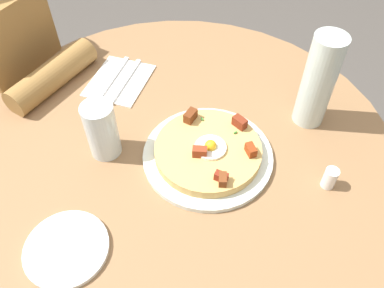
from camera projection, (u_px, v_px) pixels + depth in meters
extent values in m
plane|color=#4C4742|center=(182.00, 273.00, 1.46)|extent=(6.00, 6.00, 0.00)
cylinder|color=olive|center=(176.00, 148.00, 0.91)|extent=(1.00, 1.00, 0.03)
cylinder|color=#333338|center=(180.00, 226.00, 1.19)|extent=(0.12, 0.12, 0.71)
cylinder|color=#333338|center=(182.00, 271.00, 1.45)|extent=(0.45, 0.45, 0.02)
cube|color=#2D2D33|center=(38.00, 160.00, 1.51)|extent=(0.32, 0.28, 0.45)
cylinder|color=olive|center=(53.00, 75.00, 1.00)|extent=(0.08, 0.26, 0.07)
cylinder|color=silver|center=(208.00, 154.00, 0.87)|extent=(0.28, 0.28, 0.01)
cylinder|color=tan|center=(209.00, 150.00, 0.85)|extent=(0.23, 0.23, 0.02)
cylinder|color=white|center=(210.00, 147.00, 0.84)|extent=(0.07, 0.07, 0.01)
sphere|color=yellow|center=(211.00, 146.00, 0.84)|extent=(0.03, 0.03, 0.03)
cube|color=brown|center=(223.00, 179.00, 0.78)|extent=(0.03, 0.03, 0.02)
cube|color=maroon|center=(251.00, 150.00, 0.83)|extent=(0.03, 0.03, 0.02)
cube|color=maroon|center=(221.00, 177.00, 0.78)|extent=(0.03, 0.02, 0.02)
cube|color=maroon|center=(240.00, 122.00, 0.88)|extent=(0.04, 0.03, 0.02)
cube|color=maroon|center=(200.00, 152.00, 0.82)|extent=(0.04, 0.03, 0.02)
cube|color=#662F14|center=(190.00, 116.00, 0.89)|extent=(0.02, 0.03, 0.02)
cube|color=#387F2D|center=(235.00, 132.00, 0.87)|extent=(0.01, 0.01, 0.00)
cube|color=#387F2D|center=(251.00, 153.00, 0.83)|extent=(0.01, 0.00, 0.00)
cube|color=#387F2D|center=(202.00, 119.00, 0.89)|extent=(0.01, 0.01, 0.00)
cylinder|color=white|center=(67.00, 249.00, 0.72)|extent=(0.16, 0.16, 0.01)
cube|color=white|center=(119.00, 81.00, 1.03)|extent=(0.17, 0.19, 0.00)
cube|color=silver|center=(113.00, 78.00, 1.03)|extent=(0.05, 0.18, 0.00)
cube|color=silver|center=(125.00, 81.00, 1.03)|extent=(0.05, 0.18, 0.00)
cylinder|color=silver|center=(102.00, 130.00, 0.83)|extent=(0.07, 0.07, 0.13)
cylinder|color=silver|center=(318.00, 82.00, 0.86)|extent=(0.07, 0.07, 0.23)
cylinder|color=white|center=(330.00, 178.00, 0.80)|extent=(0.03, 0.03, 0.05)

